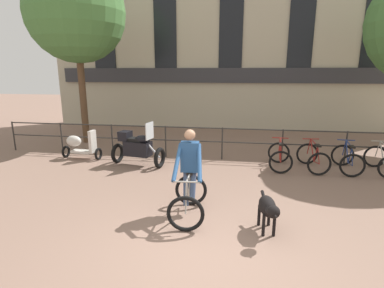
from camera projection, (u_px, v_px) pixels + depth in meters
ground_plane at (203, 251)px, 4.79m from camera, size 60.00×60.00×0.00m
canal_railing at (222, 138)px, 9.61m from camera, size 15.05×0.05×1.05m
building_facade at (231, 31)px, 14.23m from camera, size 18.00×0.72×9.41m
cyclist_with_bike at (189, 178)px, 5.86m from camera, size 0.76×1.21×1.70m
dog at (268, 208)px, 5.23m from camera, size 0.36×1.02×0.67m
parked_motorcycle at (137, 147)px, 9.03m from camera, size 1.67×0.92×1.35m
parked_bicycle_near_lamp at (280, 156)px, 8.81m from camera, size 0.73×1.15×0.86m
parked_bicycle_mid_left at (313, 158)px, 8.67m from camera, size 0.76×1.17×0.86m
parked_bicycle_mid_right at (347, 159)px, 8.53m from camera, size 0.74×1.15×0.86m
parked_bicycle_far_end at (383, 161)px, 8.39m from camera, size 0.70×1.13×0.86m
parked_scooter at (80, 145)px, 9.74m from camera, size 1.31×0.51×0.96m
tree_canalside_left at (76, 13)px, 10.98m from camera, size 3.62×3.62×6.70m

